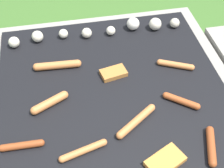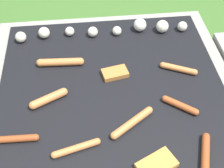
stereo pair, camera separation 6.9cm
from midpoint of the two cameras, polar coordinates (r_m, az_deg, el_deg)
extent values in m
plane|color=#3D6628|center=(1.52, 1.33, -10.23)|extent=(14.00, 14.00, 0.00)
cube|color=gray|center=(1.37, 1.46, -6.21)|extent=(1.00, 1.00, 0.36)
cube|color=black|center=(1.23, 1.62, -0.97)|extent=(0.88, 0.88, 0.02)
cylinder|color=#C6753D|center=(1.10, 5.52, -7.09)|extent=(0.15, 0.12, 0.03)
sphere|color=#C6753D|center=(1.07, 2.27, -9.50)|extent=(0.03, 0.03, 0.03)
sphere|color=#C6753D|center=(1.14, 8.53, -4.82)|extent=(0.03, 0.03, 0.03)
cylinder|color=#A34C23|center=(1.18, 14.01, -3.86)|extent=(0.11, 0.09, 0.02)
sphere|color=#A34C23|center=(1.19, 11.34, -2.71)|extent=(0.02, 0.02, 0.02)
sphere|color=#A34C23|center=(1.17, 16.71, -5.01)|extent=(0.02, 0.02, 0.02)
cylinder|color=#C6753D|center=(1.31, 13.56, 2.71)|extent=(0.13, 0.08, 0.02)
sphere|color=#C6753D|center=(1.31, 10.75, 3.39)|extent=(0.02, 0.02, 0.02)
sphere|color=#C6753D|center=(1.31, 16.36, 2.03)|extent=(0.02, 0.02, 0.02)
cylinder|color=#C6753D|center=(1.04, -4.65, -11.69)|extent=(0.15, 0.06, 0.02)
sphere|color=#C6753D|center=(1.05, -0.81, -10.53)|extent=(0.02, 0.02, 0.02)
sphere|color=#C6753D|center=(1.04, -8.59, -12.81)|extent=(0.02, 0.02, 0.02)
cylinder|color=#C6753D|center=(1.18, -9.87, -2.69)|extent=(0.13, 0.08, 0.03)
sphere|color=#C6753D|center=(1.17, -12.60, -3.90)|extent=(0.03, 0.03, 0.03)
sphere|color=#C6753D|center=(1.19, -7.20, -1.49)|extent=(0.03, 0.03, 0.03)
cylinder|color=#93421E|center=(1.08, 18.53, -11.96)|extent=(0.07, 0.13, 0.03)
sphere|color=#93421E|center=(1.12, 18.54, -9.19)|extent=(0.03, 0.03, 0.03)
cylinder|color=#93421E|center=(1.10, -15.27, -9.69)|extent=(0.13, 0.03, 0.02)
sphere|color=#93421E|center=(1.09, -11.98, -9.60)|extent=(0.02, 0.02, 0.02)
cylinder|color=#C6753D|center=(1.31, -7.95, 3.94)|extent=(0.17, 0.04, 0.03)
sphere|color=#C6753D|center=(1.30, -4.29, 4.10)|extent=(0.03, 0.03, 0.03)
sphere|color=#C6753D|center=(1.32, -11.56, 3.78)|extent=(0.03, 0.03, 0.03)
cube|color=#D18438|center=(1.03, 10.16, -14.43)|extent=(0.14, 0.12, 0.02)
cube|color=#B27033|center=(1.26, 2.12, 1.97)|extent=(0.11, 0.08, 0.02)
sphere|color=beige|center=(1.46, -15.04, 8.25)|extent=(0.05, 0.05, 0.05)
sphere|color=beige|center=(1.46, -10.98, 9.17)|extent=(0.05, 0.05, 0.05)
sphere|color=beige|center=(1.46, -6.38, 9.52)|extent=(0.04, 0.04, 0.04)
sphere|color=beige|center=(1.44, -2.15, 9.49)|extent=(0.05, 0.05, 0.05)
sphere|color=beige|center=(1.45, 2.30, 9.66)|extent=(0.04, 0.04, 0.04)
sphere|color=silver|center=(1.48, 6.50, 10.65)|extent=(0.06, 0.06, 0.06)
sphere|color=beige|center=(1.49, 10.53, 10.29)|extent=(0.06, 0.06, 0.06)
sphere|color=beige|center=(1.52, 14.04, 10.16)|extent=(0.05, 0.05, 0.05)
camera|label=1|loc=(0.03, -88.35, 1.78)|focal=50.00mm
camera|label=2|loc=(0.03, 91.65, -1.78)|focal=50.00mm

